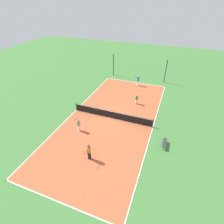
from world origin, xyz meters
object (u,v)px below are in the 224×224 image
player_far_green (137,99)px  tennis_ball_near_net (121,91)px  bench (164,143)px  fence_post_back_right (166,72)px  tennis_ball_far_baseline (83,193)px  player_baseline_gray (79,124)px  tennis_ball_left_sideline (141,140)px  tennis_net (112,114)px  player_center_orange (89,151)px  fence_post_back_left (113,65)px  player_near_blue (138,80)px

player_far_green → tennis_ball_near_net: player_far_green is taller
bench → fence_post_back_right: 15.79m
player_far_green → tennis_ball_far_baseline: size_ratio=20.14×
player_baseline_gray → tennis_ball_left_sideline: 6.92m
tennis_ball_left_sideline → tennis_net: bearing=147.9°
tennis_ball_left_sideline → player_baseline_gray: bearing=-172.7°
tennis_net → tennis_ball_left_sideline: size_ratio=147.23×
fence_post_back_right → player_center_orange: bearing=-102.3°
player_baseline_gray → fence_post_back_left: bearing=-43.2°
player_center_orange → fence_post_back_right: fence_post_back_right is taller
player_baseline_gray → tennis_net: bearing=-86.4°
fence_post_back_left → fence_post_back_right: same height
tennis_net → fence_post_back_left: bearing=109.7°
player_far_green → tennis_ball_far_baseline: 14.38m
tennis_ball_near_net → fence_post_back_right: 8.58m
player_baseline_gray → player_far_green: size_ratio=1.12×
player_center_orange → tennis_ball_near_net: player_center_orange is taller
tennis_ball_far_baseline → fence_post_back_left: bearing=104.9°
player_baseline_gray → tennis_ball_near_net: bearing=-57.5°
player_center_orange → tennis_ball_far_baseline: bearing=18.5°
tennis_net → tennis_ball_near_net: tennis_net is taller
player_near_blue → fence_post_back_right: 4.98m
tennis_ball_left_sideline → fence_post_back_left: size_ratio=0.02×
tennis_ball_far_baseline → bench: bearing=55.2°
player_far_green → tennis_ball_near_net: size_ratio=20.14×
tennis_ball_far_baseline → fence_post_back_left: size_ratio=0.02×
player_near_blue → tennis_ball_left_sideline: bearing=144.1°
player_far_green → tennis_ball_near_net: bearing=-154.4°
tennis_net → tennis_ball_near_net: 7.22m
bench → tennis_ball_near_net: bearing=39.0°
player_center_orange → player_far_green: player_center_orange is taller
bench → fence_post_back_left: 19.29m
bench → player_far_green: size_ratio=1.04×
bench → fence_post_back_right: fence_post_back_right is taller
player_far_green → fence_post_back_left: (-6.61, 8.65, 1.18)m
player_near_blue → fence_post_back_left: bearing=10.3°
tennis_ball_far_baseline → tennis_ball_left_sideline: same height
player_near_blue → fence_post_back_right: (3.93, 2.91, 0.92)m
tennis_ball_far_baseline → fence_post_back_right: fence_post_back_right is taller
tennis_ball_left_sideline → fence_post_back_left: bearing=119.6°
tennis_net → player_near_blue: (0.73, 10.10, 0.51)m
tennis_net → fence_post_back_left: (-4.66, 13.01, 1.43)m
tennis_net → fence_post_back_right: (4.66, 13.01, 1.43)m
tennis_net → tennis_ball_near_net: (-1.24, 7.09, -0.48)m
tennis_ball_left_sideline → tennis_ball_far_baseline: bearing=-111.0°
player_baseline_gray → player_far_green: 9.10m
player_near_blue → fence_post_back_left: (-5.39, 2.91, 0.92)m
tennis_ball_near_net → player_center_orange: bearing=-83.5°
bench → tennis_ball_left_sideline: (-2.34, -0.09, -0.33)m
player_near_blue → tennis_ball_near_net: 3.73m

